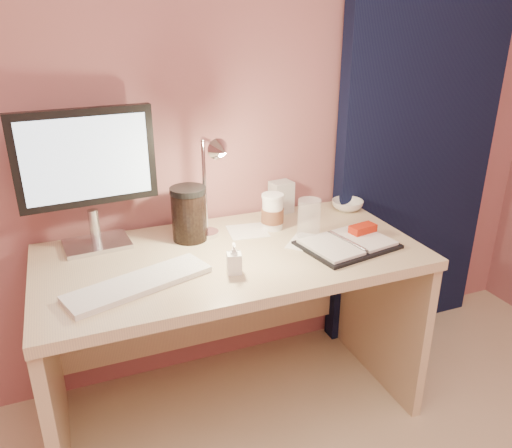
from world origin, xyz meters
name	(u,v)px	position (x,y,z in m)	size (l,w,h in m)	color
room	(405,111)	(0.95, 1.69, 1.14)	(3.50, 3.50, 3.50)	#C6B28E
desk	(227,296)	(0.00, 1.45, 0.50)	(1.40, 0.70, 0.73)	tan
monitor	(87,167)	(-0.46, 1.62, 1.04)	(0.49, 0.19, 0.52)	silver
keyboard	(139,283)	(-0.36, 1.25, 0.74)	(0.48, 0.14, 0.02)	white
planner	(349,242)	(0.43, 1.27, 0.74)	(0.38, 0.31, 0.05)	black
paper_b	(247,231)	(0.12, 1.54, 0.73)	(0.15, 0.15, 0.00)	white
paper_c	(312,243)	(0.31, 1.34, 0.73)	(0.16, 0.16, 0.00)	white
coffee_cup	(272,213)	(0.23, 1.53, 0.80)	(0.09, 0.09, 0.15)	white
clear_cup	(309,219)	(0.33, 1.40, 0.81)	(0.09, 0.09, 0.16)	white
bowl	(347,205)	(0.63, 1.61, 0.75)	(0.14, 0.14, 0.04)	silver
lotion_bottle	(234,258)	(-0.04, 1.22, 0.78)	(0.05, 0.05, 0.11)	white
dark_jar	(189,217)	(-0.11, 1.55, 0.82)	(0.13, 0.13, 0.19)	black
product_box	(281,197)	(0.34, 1.69, 0.80)	(0.09, 0.07, 0.14)	silver
desk_lamp	(209,180)	(-0.05, 1.46, 0.99)	(0.11, 0.26, 0.42)	silver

